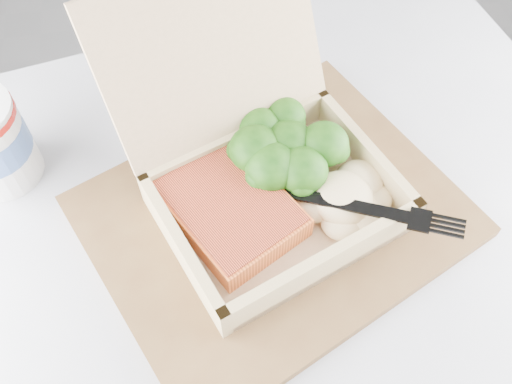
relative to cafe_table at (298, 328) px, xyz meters
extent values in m
cylinder|color=black|center=(0.00, 0.00, -0.19)|extent=(0.07, 0.07, 0.67)
cube|color=#B2B4BD|center=(0.00, 0.00, 0.17)|extent=(0.84, 0.84, 0.03)
cube|color=brown|center=(-0.02, 0.05, 0.19)|extent=(0.43, 0.39, 0.01)
cube|color=tan|center=(-0.02, 0.05, 0.20)|extent=(0.26, 0.23, 0.01)
cube|color=tan|center=(-0.12, 0.02, 0.22)|extent=(0.07, 0.16, 0.04)
cube|color=tan|center=(0.07, 0.09, 0.22)|extent=(0.07, 0.16, 0.04)
cube|color=tan|center=(0.01, -0.02, 0.22)|extent=(0.20, 0.08, 0.04)
cube|color=tan|center=(-0.05, 0.12, 0.22)|extent=(0.20, 0.08, 0.04)
cube|color=tan|center=(-0.06, 0.16, 0.31)|extent=(0.23, 0.15, 0.15)
cube|color=orange|center=(-0.07, 0.05, 0.22)|extent=(0.15, 0.16, 0.03)
ellipsoid|color=beige|center=(0.04, 0.04, 0.22)|extent=(0.10, 0.08, 0.03)
cube|color=black|center=(-0.02, 0.06, 0.23)|extent=(0.11, 0.07, 0.02)
cube|color=black|center=(0.06, 0.02, 0.23)|extent=(0.05, 0.04, 0.01)
cube|color=white|center=(-0.04, 0.23, 0.18)|extent=(0.10, 0.16, 0.00)
camera|label=1|loc=(-0.09, -0.23, 0.68)|focal=40.00mm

